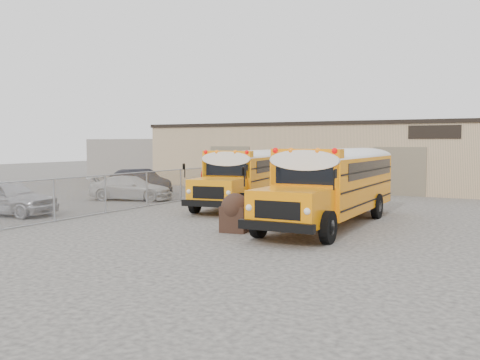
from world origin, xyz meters
The scene contains 10 objects.
ground centered at (0.00, 0.00, 0.00)m, with size 120.00×120.00×0.00m, color #353331.
warehouse centered at (0.00, 19.99, 2.37)m, with size 30.20×10.20×4.67m.
chainlink_fence centered at (-6.00, 3.00, 0.90)m, with size 0.07×18.07×1.81m.
distant_building_left centered at (-22.00, 22.00, 1.80)m, with size 8.00×6.00×3.60m, color gray.
school_bus_left centered at (-2.98, 12.32, 1.69)m, with size 4.02×10.24×2.92m.
school_bus_right centered at (4.05, 8.62, 1.79)m, with size 2.90×10.61×3.09m.
tarp_bundle centered at (1.70, -1.52, 0.73)m, with size 1.07×1.05×1.43m.
car_silver centered at (-9.52, -2.57, 0.81)m, with size 1.92×4.77×1.63m, color silver.
car_white centered at (-8.84, 5.13, 0.69)m, with size 1.92×4.73×1.37m, color silver.
car_dark centered at (-10.60, 8.04, 0.79)m, with size 1.68×4.82×1.59m, color black.
Camera 1 is at (11.19, -18.44, 3.26)m, focal length 40.00 mm.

